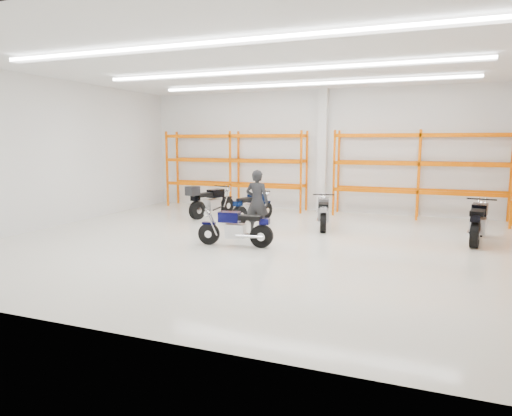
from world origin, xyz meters
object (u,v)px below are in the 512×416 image
at_px(motorcycle_back_d, 478,223).
at_px(motorcycle_main, 238,229).
at_px(structural_column, 322,151).
at_px(motorcycle_back_b, 251,208).
at_px(motorcycle_back_a, 209,202).
at_px(standing_man, 257,202).
at_px(motorcycle_back_c, 323,213).

bearing_deg(motorcycle_back_d, motorcycle_main, -155.13).
bearing_deg(structural_column, motorcycle_main, -95.61).
bearing_deg(motorcycle_back_b, structural_column, 62.60).
bearing_deg(motorcycle_back_a, standing_man, -38.39).
bearing_deg(motorcycle_back_a, motorcycle_back_b, -12.07).
xyz_separation_m(motorcycle_back_a, motorcycle_back_c, (4.16, -0.61, -0.08)).
height_order(motorcycle_main, standing_man, standing_man).
xyz_separation_m(motorcycle_main, standing_man, (-0.13, 1.63, 0.46)).
relative_size(motorcycle_back_d, structural_column, 0.49).
bearing_deg(motorcycle_main, standing_man, 94.38).
xyz_separation_m(motorcycle_back_c, structural_column, (-0.82, 3.31, 1.79)).
distance_m(motorcycle_back_b, standing_man, 1.93).
height_order(motorcycle_main, structural_column, structural_column).
bearing_deg(standing_man, structural_column, -101.03).
relative_size(motorcycle_back_c, structural_column, 0.44).
bearing_deg(motorcycle_back_b, standing_man, -63.29).
bearing_deg(motorcycle_back_c, standing_man, -137.59).
xyz_separation_m(standing_man, structural_column, (0.75, 4.75, 1.34)).
relative_size(motorcycle_main, motorcycle_back_a, 0.90).
relative_size(motorcycle_back_a, motorcycle_back_c, 1.10).
relative_size(motorcycle_back_b, structural_column, 0.44).
bearing_deg(structural_column, motorcycle_back_a, -140.97).
height_order(motorcycle_back_b, motorcycle_back_c, motorcycle_back_b).
relative_size(motorcycle_back_b, motorcycle_back_d, 0.90).
height_order(motorcycle_back_c, standing_man, standing_man).
bearing_deg(motorcycle_back_d, motorcycle_back_a, 172.64).
bearing_deg(motorcycle_back_b, motorcycle_main, -73.69).
bearing_deg(motorcycle_back_d, motorcycle_back_c, 173.59).
height_order(motorcycle_back_a, standing_man, standing_man).
bearing_deg(structural_column, motorcycle_back_b, -117.40).
xyz_separation_m(motorcycle_back_a, motorcycle_back_d, (8.33, -1.08, -0.03)).
distance_m(motorcycle_main, motorcycle_back_a, 4.57).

